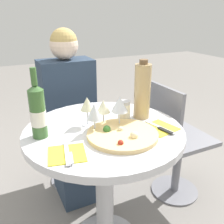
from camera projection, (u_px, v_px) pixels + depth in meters
name	position (u px, v px, depth m)	size (l,w,h in m)	color
dining_table	(104.00, 159.00, 1.31)	(0.80, 0.80, 0.76)	#B2B2B7
chair_behind_diner	(68.00, 129.00, 1.98)	(0.40, 0.40, 0.88)	slate
seated_diner	(72.00, 124.00, 1.82)	(0.37, 0.45, 1.21)	#28384C
chair_empty_side	(173.00, 143.00, 1.78)	(0.40, 0.40, 0.88)	slate
pizza_large	(122.00, 134.00, 1.16)	(0.33, 0.33, 0.05)	#E5C17F
wine_bottle	(38.00, 112.00, 1.12)	(0.07, 0.07, 0.32)	#38602D
tall_carafe	(142.00, 91.00, 1.33)	(0.09, 0.09, 0.32)	tan
sugar_shaker	(124.00, 111.00, 1.32)	(0.06, 0.06, 0.11)	silver
wine_glass_back_left	(87.00, 104.00, 1.24)	(0.07, 0.07, 0.15)	silver
wine_glass_front_left	(94.00, 112.00, 1.17)	(0.07, 0.07, 0.15)	silver
wine_glass_center	(103.00, 107.00, 1.23)	(0.07, 0.07, 0.14)	silver
wine_glass_front_right	(120.00, 105.00, 1.22)	(0.08, 0.08, 0.16)	silver
place_setting_left	(67.00, 154.00, 1.01)	(0.18, 0.19, 0.01)	yellow
place_setting_right	(160.00, 128.00, 1.24)	(0.18, 0.19, 0.01)	yellow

